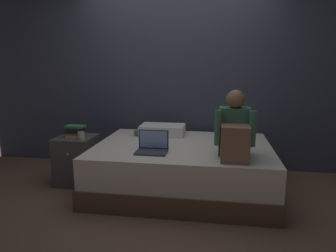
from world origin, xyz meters
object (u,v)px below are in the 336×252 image
at_px(nightstand, 77,160).
at_px(pillow, 163,130).
at_px(person_sitting, 235,132).
at_px(mug, 81,136).
at_px(book_stack, 75,131).
at_px(bed, 183,167).
at_px(laptop, 152,147).
at_px(clothes_pile, 147,132).

distance_m(nightstand, pillow, 1.13).
relative_size(person_sitting, mug, 7.28).
distance_m(person_sitting, book_stack, 1.89).
distance_m(pillow, mug, 1.03).
distance_m(bed, mug, 1.23).
bearing_deg(laptop, nightstand, 160.82).
bearing_deg(book_stack, nightstand, 97.81).
bearing_deg(mug, clothes_pile, 36.43).
distance_m(mug, clothes_pile, 0.83).
bearing_deg(laptop, book_stack, 161.36).
distance_m(bed, clothes_pile, 0.71).
bearing_deg(pillow, person_sitting, -44.76).
distance_m(bed, pillow, 0.64).
distance_m(book_stack, mug, 0.17).
bearing_deg(person_sitting, pillow, 135.24).
distance_m(laptop, clothes_pile, 0.76).
height_order(bed, book_stack, book_stack).
distance_m(laptop, mug, 0.92).
bearing_deg(mug, nightstand, 137.31).
distance_m(pillow, book_stack, 1.09).
xyz_separation_m(book_stack, mug, (0.13, -0.11, -0.03)).
relative_size(pillow, clothes_pile, 1.56).
bearing_deg(person_sitting, bed, 143.48).
bearing_deg(nightstand, pillow, 24.48).
bearing_deg(nightstand, clothes_pile, 25.06).
bearing_deg(person_sitting, book_stack, 167.94).
bearing_deg(book_stack, mug, -40.22).
relative_size(book_stack, mug, 2.54).
xyz_separation_m(bed, book_stack, (-1.30, -0.01, 0.38)).
height_order(laptop, clothes_pile, laptop).
bearing_deg(nightstand, person_sitting, -12.39).
bearing_deg(nightstand, mug, -42.69).
bearing_deg(laptop, bed, 51.37).
distance_m(nightstand, book_stack, 0.36).
relative_size(person_sitting, laptop, 2.05).
height_order(bed, person_sitting, person_sitting).
height_order(pillow, clothes_pile, pillow).
distance_m(laptop, book_stack, 1.07).
xyz_separation_m(bed, laptop, (-0.28, -0.35, 0.33)).
bearing_deg(mug, bed, 5.76).
relative_size(bed, mug, 22.22).
bearing_deg(bed, clothes_pile, 143.28).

